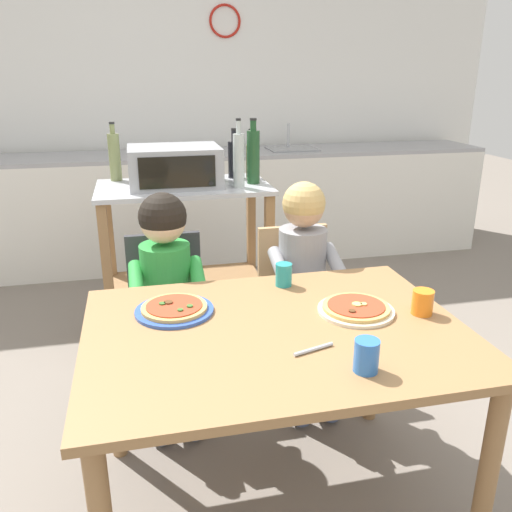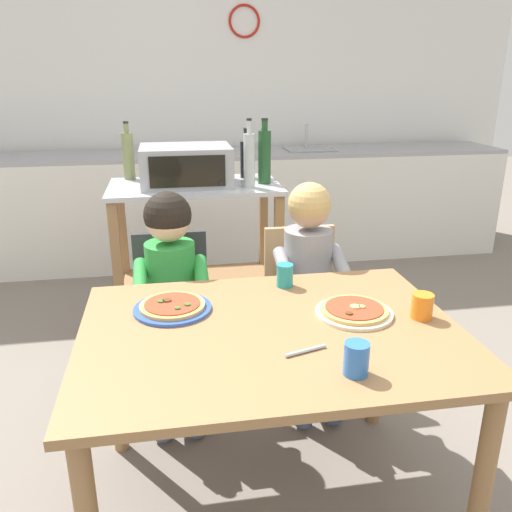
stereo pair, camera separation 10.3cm
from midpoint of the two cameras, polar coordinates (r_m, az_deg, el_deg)
The scene contains 21 objects.
ground_plane at distance 3.18m, azimuth -4.81°, elevation -9.38°, with size 12.50×12.50×0.00m, color slate.
back_wall_tiled at distance 4.72m, azimuth -8.85°, elevation 17.03°, with size 5.56×0.14×2.70m.
kitchen_counter at distance 4.44m, azimuth -7.82°, elevation 5.21°, with size 5.00×0.60×1.11m.
kitchen_island_cart at distance 3.11m, azimuth -8.53°, elevation 1.94°, with size 0.96×0.55×0.92m.
toaster_oven at distance 3.01m, azimuth -9.77°, elevation 9.53°, with size 0.50×0.39×0.22m.
bottle_tall_green_wine at distance 3.03m, azimuth -1.29°, elevation 10.78°, with size 0.07×0.07×0.36m.
bottle_clear_vinegar at distance 3.20m, azimuth -1.53°, elevation 10.35°, with size 0.05×0.05×0.29m.
bottle_dark_olive_oil at distance 3.20m, azimuth -3.29°, elevation 10.50°, with size 0.08×0.08×0.29m.
bottle_brown_beer at distance 2.92m, azimuth -2.90°, elevation 10.37°, with size 0.06×0.06×0.37m.
bottle_squat_spirits at distance 3.23m, azimuth -15.94°, elevation 10.33°, with size 0.07×0.07×0.33m.
dining_table at distance 1.80m, azimuth 0.50°, elevation -10.56°, with size 1.25×0.93×0.73m.
dining_chair_left at distance 2.50m, azimuth -10.70°, elevation -5.75°, with size 0.36×0.36×0.81m.
dining_chair_right at distance 2.58m, azimuth 3.31°, elevation -4.64°, with size 0.36×0.36×0.81m.
child_in_green_shirt at distance 2.31m, azimuth -10.87°, elevation -2.48°, with size 0.32×0.42×1.03m.
child_in_grey_shirt at distance 2.40m, azimuth 4.18°, elevation -1.43°, with size 0.32×0.42×1.05m.
pizza_plate_blue_rimmed at distance 1.89m, azimuth -10.37°, elevation -5.67°, with size 0.28×0.28×0.03m.
pizza_plate_cream at distance 1.88m, azimuth 9.21°, elevation -5.66°, with size 0.27×0.27×0.03m.
drinking_cup_orange at distance 1.91m, azimuth 16.08°, elevation -4.83°, with size 0.07×0.07×0.09m, color orange.
drinking_cup_teal at distance 2.07m, azimuth 1.59°, elevation -2.05°, with size 0.07×0.07×0.09m, color teal.
drinking_cup_blue at distance 1.52m, azimuth 9.92°, elevation -10.59°, with size 0.07×0.07×0.10m, color blue.
serving_spoon at distance 1.62m, azimuth 4.40°, elevation -10.03°, with size 0.01×0.01×0.14m, color #B7BABF.
Camera 1 is at (-0.41, -1.51, 1.53)m, focal length 37.03 mm.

